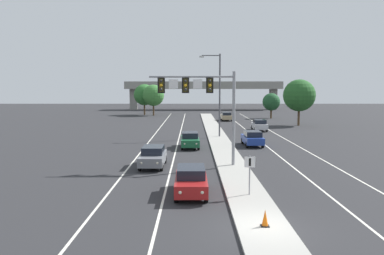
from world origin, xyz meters
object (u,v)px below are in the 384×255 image
object	(u,v)px
overhead_signal_mast	(205,96)
tree_far_right_c	(300,95)
tree_far_right_b	(272,102)
tree_far_left_a	(155,95)
street_lamp_median	(219,90)
car_receding_silver	(261,125)
median_sign_post	(251,169)
tree_far_left_b	(145,95)
car_receding_blue	(254,138)
car_oncoming_grey	(154,156)
car_receding_tan	(227,116)
car_oncoming_red	(192,180)
traffic_cone_median_nose	(266,218)
car_oncoming_green	(191,140)

from	to	relation	value
overhead_signal_mast	tree_far_right_c	xyz separation A→B (m)	(16.22, 32.95, -0.64)
tree_far_right_b	tree_far_left_a	world-z (taller)	tree_far_left_a
overhead_signal_mast	street_lamp_median	distance (m)	18.01
car_receding_silver	tree_far_left_a	distance (m)	34.95
median_sign_post	street_lamp_median	world-z (taller)	street_lamp_median
tree_far_left_b	car_receding_blue	bearing A→B (deg)	-70.09
overhead_signal_mast	car_oncoming_grey	distance (m)	6.10
street_lamp_median	car_receding_tan	world-z (taller)	street_lamp_median
car_oncoming_red	car_receding_blue	bearing A→B (deg)	71.30
car_receding_blue	traffic_cone_median_nose	xyz separation A→B (m)	(-3.19, -24.60, -0.31)
tree_far_right_c	car_receding_tan	bearing A→B (deg)	139.48
car_oncoming_red	tree_far_left_b	distance (m)	66.77
median_sign_post	car_receding_tan	size ratio (longest dim) A/B	0.49
traffic_cone_median_nose	street_lamp_median	bearing A→B (deg)	90.04
overhead_signal_mast	tree_far_right_c	distance (m)	36.73
traffic_cone_median_nose	tree_far_right_b	world-z (taller)	tree_far_right_b
car_oncoming_red	tree_far_right_c	xyz separation A→B (m)	(17.19, 40.92, 4.01)
tree_far_left_a	car_oncoming_grey	bearing A→B (deg)	-84.50
street_lamp_median	tree_far_left_b	distance (m)	42.31
car_receding_silver	car_receding_tan	bearing A→B (deg)	101.11
street_lamp_median	tree_far_left_a	size ratio (longest dim) A/B	1.49
tree_far_right_c	car_receding_blue	bearing A→B (deg)	-116.13
street_lamp_median	overhead_signal_mast	bearing A→B (deg)	-97.13
car_oncoming_green	overhead_signal_mast	bearing A→B (deg)	-83.36
tree_far_left_a	overhead_signal_mast	bearing A→B (deg)	-80.49
car_oncoming_green	tree_far_right_c	distance (m)	29.33
street_lamp_median	traffic_cone_median_nose	size ratio (longest dim) A/B	13.51
car_oncoming_grey	median_sign_post	bearing A→B (deg)	-53.68
traffic_cone_median_nose	car_oncoming_red	bearing A→B (deg)	119.71
car_oncoming_green	car_receding_blue	size ratio (longest dim) A/B	1.00
car_oncoming_grey	tree_far_right_c	xyz separation A→B (m)	(20.16, 32.96, 4.01)
car_oncoming_green	tree_far_right_c	xyz separation A→B (m)	(17.34, 23.32, 4.01)
car_receding_silver	tree_far_left_a	world-z (taller)	tree_far_left_a
car_oncoming_green	tree_far_left_a	world-z (taller)	tree_far_left_a
car_oncoming_grey	car_receding_blue	xyz separation A→B (m)	(9.38, 10.99, 0.00)
car_receding_blue	tree_far_right_c	size ratio (longest dim) A/B	0.61
car_oncoming_red	car_receding_tan	size ratio (longest dim) A/B	0.99
car_oncoming_grey	tree_far_left_b	world-z (taller)	tree_far_left_b
overhead_signal_mast	car_receding_blue	size ratio (longest dim) A/B	1.60
car_oncoming_grey	tree_far_right_b	size ratio (longest dim) A/B	0.90
median_sign_post	car_oncoming_red	xyz separation A→B (m)	(-3.28, 0.54, -0.77)
car_receding_silver	tree_far_right_c	size ratio (longest dim) A/B	0.61
car_receding_silver	tree_far_right_b	size ratio (longest dim) A/B	0.90
median_sign_post	car_oncoming_grey	size ratio (longest dim) A/B	0.49
car_oncoming_green	car_receding_tan	xyz separation A→B (m)	(6.50, 32.58, 0.00)
overhead_signal_mast	car_oncoming_green	xyz separation A→B (m)	(-1.12, 9.63, -4.65)
tree_far_left_a	car_oncoming_red	bearing A→B (deg)	-82.53
street_lamp_median	tree_far_right_b	world-z (taller)	street_lamp_median
car_oncoming_red	car_oncoming_grey	xyz separation A→B (m)	(-2.97, 7.96, 0.00)
traffic_cone_median_nose	tree_far_left_a	size ratio (longest dim) A/B	0.11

